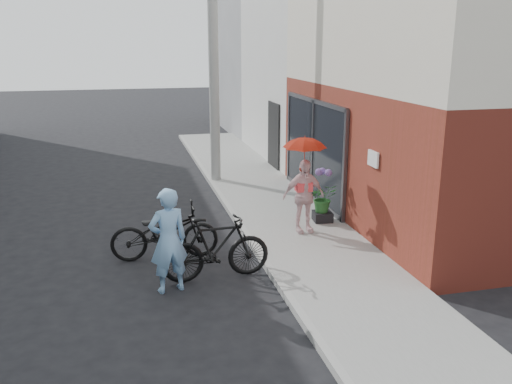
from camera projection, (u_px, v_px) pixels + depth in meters
name	position (u px, v px, depth m)	size (l,w,h in m)	color
ground	(213.00, 267.00, 9.88)	(80.00, 80.00, 0.00)	black
sidewalk	(290.00, 221.00, 12.22)	(2.20, 24.00, 0.12)	gray
curb	(240.00, 225.00, 11.95)	(0.12, 24.00, 0.12)	#9E9E99
brick_building	(500.00, 85.00, 12.62)	(8.09, 8.00, 6.00)	#AC3C2C
plaster_building	(371.00, 55.00, 19.02)	(8.00, 6.00, 7.00)	silver
east_building_far	(306.00, 52.00, 25.57)	(8.00, 8.00, 7.00)	gray
utility_pole	(214.00, 60.00, 14.80)	(0.28, 0.28, 7.00)	#9E9E99
officer	(168.00, 241.00, 8.72)	(0.64, 0.42, 1.76)	#7DAFDE
bike_left	(165.00, 232.00, 10.15)	(0.70, 2.01, 1.05)	black
bike_right	(216.00, 248.00, 9.26)	(0.53, 1.88, 1.13)	black
kimono_woman	(303.00, 196.00, 11.19)	(0.90, 0.38, 1.54)	beige
parasol	(305.00, 142.00, 10.88)	(0.84, 0.84, 0.74)	red
planter	(322.00, 216.00, 12.03)	(0.40, 0.40, 0.21)	black
potted_plant	(323.00, 198.00, 11.92)	(0.58, 0.50, 0.64)	#235925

